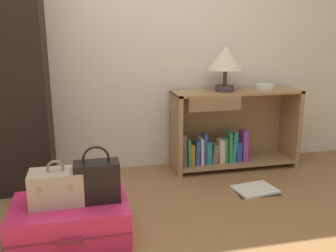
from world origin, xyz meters
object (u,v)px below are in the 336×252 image
Objects in this scene: open_book_on_floor at (255,190)px; bookshelf at (230,131)px; handbag at (97,181)px; table_lamp at (226,60)px; bowl at (265,87)px; train_case at (57,187)px; suitcase_large at (71,220)px.

bookshelf is at bearing 90.13° from open_book_on_floor.
open_book_on_floor is (1.27, 0.39, -0.36)m from handbag.
table_lamp is 2.44× the size of bowl.
bowl is at bearing 27.34° from train_case.
train_case reaches higher than suitcase_large.
suitcase_large is at bearing -145.36° from table_lamp.
bookshelf is at bearing 37.58° from handbag.
bookshelf is 7.16× the size of bowl.
bowl is (0.33, -0.01, 0.41)m from bookshelf.
open_book_on_floor is (1.44, 0.39, -0.11)m from suitcase_large.
train_case is (-1.50, -0.96, -0.00)m from bookshelf.
bookshelf is at bearing 178.35° from bowl.
suitcase_large is at bearing -165.00° from open_book_on_floor.
bookshelf is 0.67m from table_lamp.
suitcase_large is at bearing 176.86° from handbag.
suitcase_large is at bearing -5.06° from train_case.
bowl is 1.00m from open_book_on_floor.
suitcase_large is 0.24m from train_case.
table_lamp is at bearing 38.63° from handbag.
bowl reaches higher than open_book_on_floor.
table_lamp reaches higher than train_case.
handbag reaches higher than suitcase_large.
train_case is 0.90× the size of handbag.
bowl is 1.90m from handbag.
train_case is at bearing -152.66° from bowl.
table_lamp is 1.26× the size of train_case.
table_lamp is 1.65m from handbag.
bowl is 0.46× the size of open_book_on_floor.
open_book_on_floor is (1.51, 0.38, -0.34)m from train_case.
table_lamp is at bearing 97.89° from open_book_on_floor.
bookshelf is 3.30× the size of open_book_on_floor.
handbag is at bearing -162.67° from open_book_on_floor.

